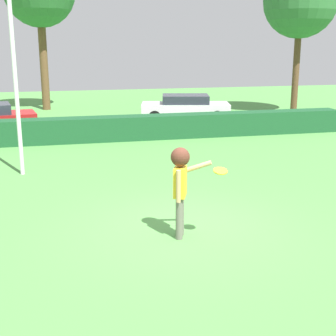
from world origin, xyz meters
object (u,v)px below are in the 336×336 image
object	(u,v)px
person	(181,180)
parked_car_white	(185,107)
frisbee	(220,171)
oak_tree	(300,1)
lamppost	(13,48)

from	to	relation	value
person	parked_car_white	xyz separation A→B (m)	(3.95, 13.98, -0.48)
frisbee	oak_tree	world-z (taller)	oak_tree
person	oak_tree	bearing A→B (deg)	55.75
person	oak_tree	size ratio (longest dim) A/B	0.24
person	oak_tree	distance (m)	18.90
parked_car_white	oak_tree	xyz separation A→B (m)	(6.37, 1.18, 5.04)
person	oak_tree	world-z (taller)	oak_tree
lamppost	parked_car_white	bearing A→B (deg)	49.36
parked_car_white	oak_tree	size ratio (longest dim) A/B	0.58
person	lamppost	xyz separation A→B (m)	(-3.26, 5.58, 2.38)
frisbee	parked_car_white	bearing A→B (deg)	77.09
lamppost	oak_tree	world-z (taller)	oak_tree
lamppost	parked_car_white	distance (m)	11.44
lamppost	person	bearing A→B (deg)	-59.69
frisbee	oak_tree	xyz separation A→B (m)	(9.67, 15.57, 4.32)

